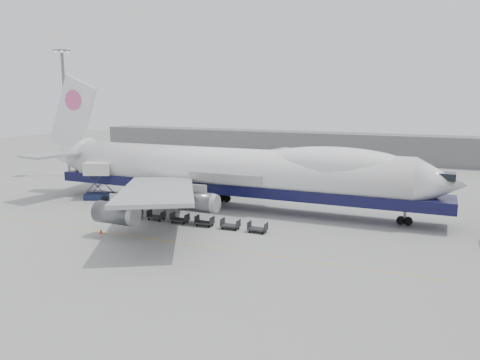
% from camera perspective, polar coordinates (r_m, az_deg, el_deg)
% --- Properties ---
extents(ground, '(260.00, 260.00, 0.00)m').
position_cam_1_polar(ground, '(59.99, -6.21, -5.75)').
color(ground, gray).
rests_on(ground, ground).
extents(apron_line, '(60.00, 0.15, 0.01)m').
position_cam_1_polar(apron_line, '(55.08, -9.30, -7.29)').
color(apron_line, gold).
rests_on(apron_line, ground).
extents(hangar, '(110.00, 8.00, 7.00)m').
position_cam_1_polar(hangar, '(126.79, 5.49, 4.36)').
color(hangar, slate).
rests_on(hangar, ground).
extents(floodlight_mast, '(2.40, 2.40, 25.43)m').
position_cam_1_polar(floodlight_mast, '(102.36, -20.53, 8.39)').
color(floodlight_mast, slate).
rests_on(floodlight_mast, ground).
extents(airliner, '(67.00, 55.30, 19.98)m').
position_cam_1_polar(airliner, '(68.95, -0.92, 1.20)').
color(airliner, white).
rests_on(airliner, ground).
extents(catering_truck, '(4.95, 4.19, 5.98)m').
position_cam_1_polar(catering_truck, '(78.09, -16.87, 0.19)').
color(catering_truck, '#162044').
rests_on(catering_truck, ground).
extents(traffic_cone, '(0.42, 0.42, 0.62)m').
position_cam_1_polar(traffic_cone, '(59.44, -16.59, -5.99)').
color(traffic_cone, '#D84A0B').
rests_on(traffic_cone, ground).
extents(dolly_0, '(2.30, 1.35, 1.30)m').
position_cam_1_polar(dolly_0, '(65.90, -12.83, -4.01)').
color(dolly_0, '#2D2D30').
rests_on(dolly_0, ground).
extents(dolly_1, '(2.30, 1.35, 1.30)m').
position_cam_1_polar(dolly_1, '(63.86, -10.17, -4.37)').
color(dolly_1, '#2D2D30').
rests_on(dolly_1, ground).
extents(dolly_2, '(2.30, 1.35, 1.30)m').
position_cam_1_polar(dolly_2, '(61.97, -7.35, -4.74)').
color(dolly_2, '#2D2D30').
rests_on(dolly_2, ground).
extents(dolly_3, '(2.30, 1.35, 1.30)m').
position_cam_1_polar(dolly_3, '(60.24, -4.35, -5.13)').
color(dolly_3, '#2D2D30').
rests_on(dolly_3, ground).
extents(dolly_4, '(2.30, 1.35, 1.30)m').
position_cam_1_polar(dolly_4, '(58.69, -1.18, -5.52)').
color(dolly_4, '#2D2D30').
rests_on(dolly_4, ground).
extents(dolly_5, '(2.30, 1.35, 1.30)m').
position_cam_1_polar(dolly_5, '(57.33, 2.16, -5.91)').
color(dolly_5, '#2D2D30').
rests_on(dolly_5, ground).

